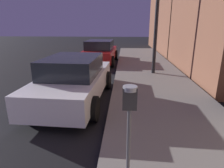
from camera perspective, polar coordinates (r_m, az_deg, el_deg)
parking_meter at (r=2.62m, az=5.15°, el=-7.98°), size 0.19×0.19×1.44m
car_white at (r=6.16m, az=-11.07°, el=1.33°), size 2.09×4.38×1.43m
car_red at (r=12.42m, az=-3.55°, el=9.46°), size 2.12×4.13×1.43m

